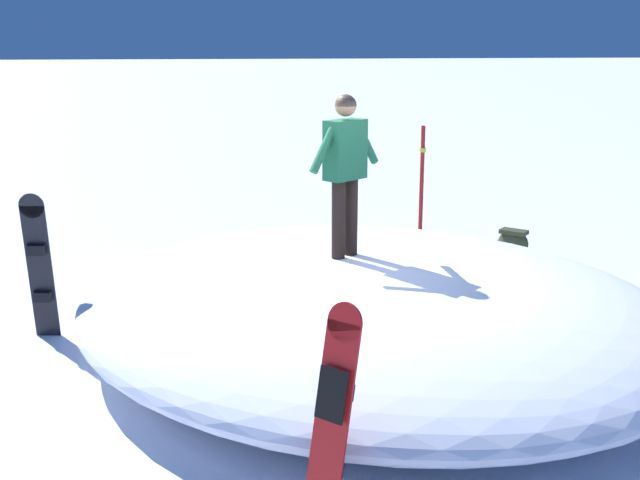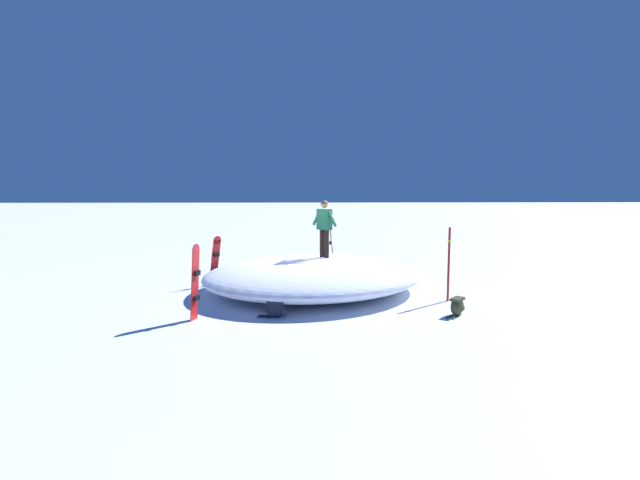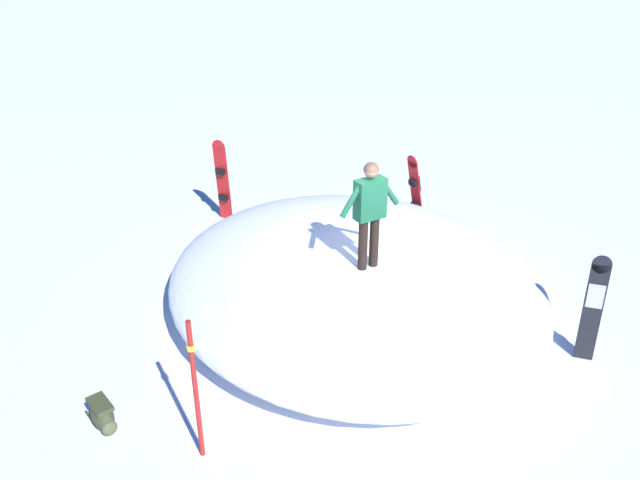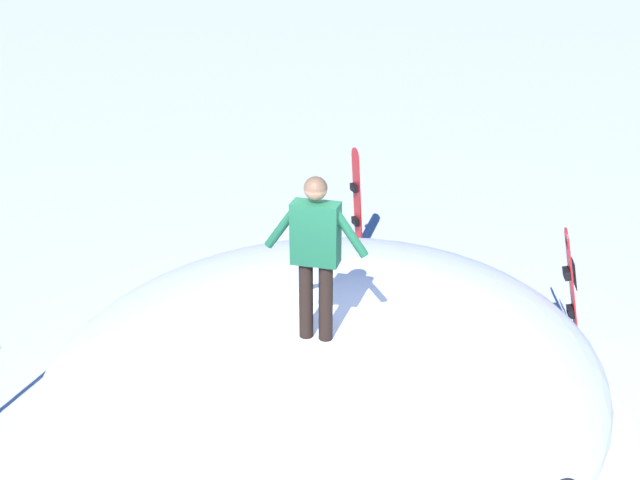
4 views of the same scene
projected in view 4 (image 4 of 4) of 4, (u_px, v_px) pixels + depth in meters
The scene contains 6 objects.
ground at pixel (357, 399), 7.63m from camera, with size 240.00×240.00×0.00m, color white.
snow_mound at pixel (327, 357), 7.54m from camera, with size 5.76×6.46×0.93m, color white.
snowboarder_standing at pixel (316, 249), 6.66m from camera, with size 0.71×0.84×1.68m.
snowboard_primary_upright at pixel (571, 286), 8.40m from camera, with size 0.44×0.43×1.53m.
snowboard_tertiary_upright at pixel (357, 198), 11.03m from camera, with size 0.22×0.31×1.72m.
backpack_near at pixel (267, 269), 10.25m from camera, with size 0.69×0.30×0.38m.
Camera 4 is at (4.04, 4.94, 4.55)m, focal length 39.37 mm.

